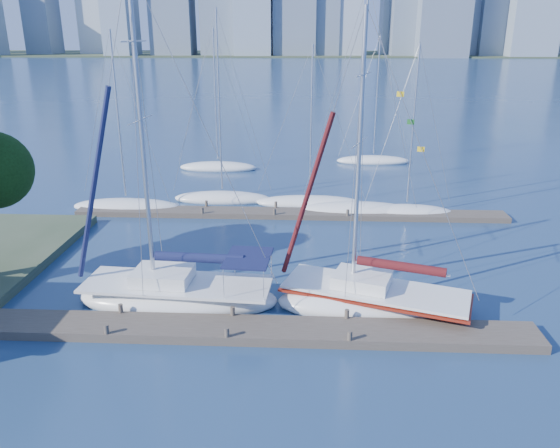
{
  "coord_description": "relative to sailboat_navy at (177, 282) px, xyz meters",
  "views": [
    {
      "loc": [
        3.13,
        -20.29,
        12.15
      ],
      "look_at": [
        1.93,
        4.0,
        3.61
      ],
      "focal_mm": 35.0,
      "sensor_mm": 36.0,
      "label": 1
    }
  ],
  "objects": [
    {
      "name": "bg_boat_3",
      "position": [
        9.64,
        14.24,
        -0.85
      ],
      "size": [
        8.55,
        5.37,
        15.58
      ],
      "rotation": [
        0.0,
        0.0,
        -0.39
      ],
      "color": "white",
      "rests_on": "ground"
    },
    {
      "name": "near_dock",
      "position": [
        2.83,
        -2.57,
        -0.95
      ],
      "size": [
        26.0,
        2.0,
        0.4
      ],
      "primitive_type": "cube",
      "color": "#473D34",
      "rests_on": "ground"
    },
    {
      "name": "bg_boat_2",
      "position": [
        6.26,
        16.0,
        -0.91
      ],
      "size": [
        8.27,
        3.58,
        11.78
      ],
      "rotation": [
        0.0,
        0.0,
        -0.19
      ],
      "color": "white",
      "rests_on": "ground"
    },
    {
      "name": "bg_boat_0",
      "position": [
        -7.03,
        14.33,
        -0.88
      ],
      "size": [
        8.15,
        5.16,
        12.77
      ],
      "rotation": [
        0.0,
        0.0,
        -0.39
      ],
      "color": "white",
      "rests_on": "ground"
    },
    {
      "name": "sailboat_navy",
      "position": [
        0.0,
        0.0,
        0.0
      ],
      "size": [
        9.65,
        3.75,
        15.51
      ],
      "rotation": [
        0.0,
        0.0,
        -0.07
      ],
      "color": "white",
      "rests_on": "ground"
    },
    {
      "name": "ground",
      "position": [
        2.83,
        -2.57,
        -1.15
      ],
      "size": [
        700.0,
        700.0,
        0.0
      ],
      "primitive_type": "plane",
      "color": "navy",
      "rests_on": "ground"
    },
    {
      "name": "far_dock",
      "position": [
        4.83,
        13.43,
        -0.97
      ],
      "size": [
        30.0,
        1.8,
        0.36
      ],
      "primitive_type": "cube",
      "color": "#473D34",
      "rests_on": "ground"
    },
    {
      "name": "sailboat_maroon",
      "position": [
        9.19,
        0.02,
        -0.12
      ],
      "size": [
        9.49,
        5.66,
        13.84
      ],
      "rotation": [
        0.0,
        0.0,
        -0.32
      ],
      "color": "white",
      "rests_on": "ground"
    },
    {
      "name": "bg_boat_4",
      "position": [
        13.07,
        14.09,
        -0.9
      ],
      "size": [
        6.89,
        3.92,
        11.85
      ],
      "rotation": [
        0.0,
        0.0,
        0.29
      ],
      "color": "white",
      "rests_on": "ground"
    },
    {
      "name": "bg_boat_7",
      "position": [
        12.55,
        30.39,
        -0.89
      ],
      "size": [
        7.47,
        3.86,
        12.37
      ],
      "rotation": [
        0.0,
        0.0,
        0.25
      ],
      "color": "white",
      "rests_on": "ground"
    },
    {
      "name": "far_shore",
      "position": [
        2.83,
        317.43,
        -1.15
      ],
      "size": [
        800.0,
        100.0,
        1.5
      ],
      "primitive_type": "cube",
      "color": "#38472D",
      "rests_on": "ground"
    },
    {
      "name": "bg_boat_6",
      "position": [
        -2.32,
        26.83,
        -0.88
      ],
      "size": [
        7.52,
        3.58,
        12.96
      ],
      "rotation": [
        0.0,
        0.0,
        0.2
      ],
      "color": "white",
      "rests_on": "ground"
    },
    {
      "name": "bg_boat_1",
      "position": [
        -0.38,
        16.75,
        -0.87
      ],
      "size": [
        7.53,
        2.69,
        14.15
      ],
      "rotation": [
        0.0,
        0.0,
        0.07
      ],
      "color": "white",
      "rests_on": "ground"
    }
  ]
}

